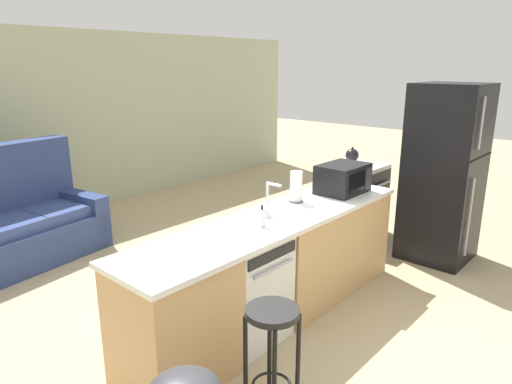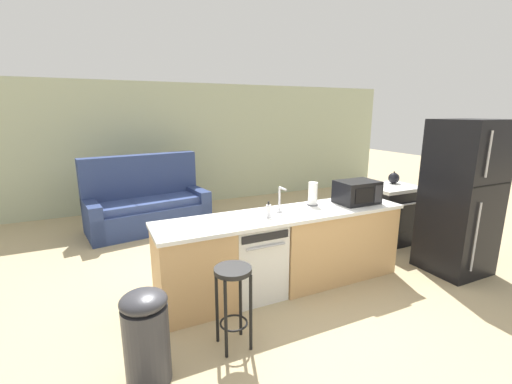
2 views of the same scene
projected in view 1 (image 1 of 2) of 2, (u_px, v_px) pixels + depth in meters
ground_plane at (264, 322)px, 3.86m from camera, size 24.00×24.00×0.00m
wall_back at (52, 124)px, 6.42m from camera, size 10.00×0.06×2.60m
kitchen_counter at (282, 268)px, 3.92m from camera, size 2.94×0.66×0.90m
dishwasher at (243, 288)px, 3.57m from camera, size 0.58×0.61×0.84m
stove_range at (352, 200)px, 5.78m from camera, size 0.76×0.68×0.90m
refrigerator at (444, 174)px, 4.94m from camera, size 0.72×0.73×1.92m
microwave at (343, 178)px, 4.42m from camera, size 0.50×0.37×0.28m
sink_faucet at (269, 202)px, 3.68m from camera, size 0.07×0.18×0.30m
paper_towel_roll at (296, 187)px, 4.12m from camera, size 0.14×0.14×0.28m
soap_bottle at (262, 218)px, 3.49m from camera, size 0.06×0.06×0.18m
kettle at (352, 155)px, 5.84m from camera, size 0.21×0.17×0.19m
bar_stool at (272, 340)px, 2.69m from camera, size 0.32×0.32×0.74m
couch at (1, 230)px, 4.89m from camera, size 2.11×1.19×1.27m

